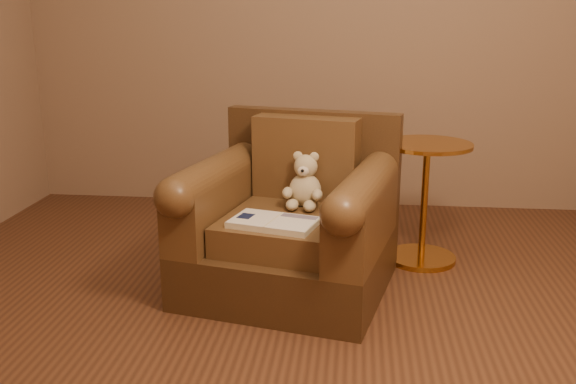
# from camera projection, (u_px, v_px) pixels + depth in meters

# --- Properties ---
(floor) EXTENTS (4.00, 4.00, 0.00)m
(floor) POSITION_uv_depth(u_px,v_px,m) (298.00, 345.00, 2.56)
(floor) COLOR #56311D
(floor) RESTS_ON ground
(armchair) EXTENTS (1.06, 1.02, 0.81)m
(armchair) POSITION_uv_depth(u_px,v_px,m) (292.00, 224.00, 3.04)
(armchair) COLOR #412A15
(armchair) RESTS_ON floor
(teddy_bear) EXTENTS (0.19, 0.22, 0.27)m
(teddy_bear) POSITION_uv_depth(u_px,v_px,m) (305.00, 186.00, 3.05)
(teddy_bear) COLOR #C3B089
(teddy_bear) RESTS_ON armchair
(guidebook) EXTENTS (0.41, 0.31, 0.03)m
(guidebook) POSITION_uv_depth(u_px,v_px,m) (274.00, 222.00, 2.78)
(guidebook) COLOR beige
(guidebook) RESTS_ON armchair
(side_table) EXTENTS (0.46, 0.46, 0.64)m
(side_table) POSITION_uv_depth(u_px,v_px,m) (424.00, 198.00, 3.34)
(side_table) COLOR #C58936
(side_table) RESTS_ON floor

